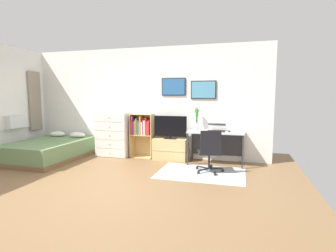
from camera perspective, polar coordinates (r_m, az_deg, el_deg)
ground_plane at (r=4.77m, az=-15.69°, el=-12.39°), size 7.20×7.20×0.00m
wall_back_with_posters at (r=6.70m, az=-5.01°, el=5.07°), size 6.12×0.09×2.70m
area_rug at (r=5.37m, az=7.11°, el=-9.98°), size 1.70×1.20×0.01m
bed at (r=7.00m, az=-24.27°, el=-4.71°), size 1.44×1.95×0.58m
dresser at (r=6.82m, az=-11.63°, el=-1.75°), size 0.84×0.46×1.11m
bookshelf at (r=6.55m, az=-5.67°, el=-1.09°), size 0.57×0.30×1.08m
tv_stand at (r=6.35m, az=0.54°, el=-4.99°), size 0.80×0.41×0.51m
television at (r=6.24m, az=0.49°, el=-0.31°), size 0.79×0.16×0.54m
desk at (r=6.07m, az=10.33°, el=-2.26°), size 1.23×0.61×0.74m
office_chair at (r=5.30m, az=8.99°, el=-5.18°), size 0.58×0.57×0.86m
laptop at (r=6.03m, az=10.40°, el=-0.41°), size 0.40×0.43×0.17m
computer_mouse at (r=5.91m, az=13.06°, el=-1.12°), size 0.06×0.10×0.03m
bamboo_vase at (r=6.21m, az=6.19°, el=1.74°), size 0.10×0.10×0.50m
wine_glass at (r=5.95m, az=6.33°, el=0.23°), size 0.07×0.07×0.18m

